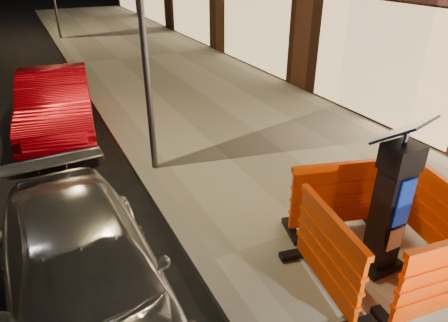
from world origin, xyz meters
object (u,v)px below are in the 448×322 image
barrier_back (336,197)px  car_silver (93,315)px  parking_kiosk (391,203)px  barrier_front (448,279)px  car_red (63,131)px  barrier_bldgside (433,213)px  barrier_kerbside (327,254)px

barrier_back → car_silver: barrier_back is taller
parking_kiosk → barrier_front: 1.06m
car_silver → car_red: 6.20m
barrier_back → barrier_bldgside: size_ratio=1.00×
car_red → car_silver: bearing=-86.2°
barrier_front → car_red: (-3.27, 8.17, -0.73)m
barrier_back → barrier_kerbside: bearing=-119.7°
car_silver → barrier_front: bearing=-30.1°
car_silver → car_red: car_red is taller
parking_kiosk → barrier_kerbside: parking_kiosk is taller
barrier_back → car_red: size_ratio=0.33×
barrier_bldgside → car_silver: barrier_bldgside is taller
barrier_kerbside → car_red: barrier_kerbside is taller
barrier_bldgside → car_silver: bearing=91.7°
barrier_front → car_red: bearing=119.1°
car_silver → barrier_bldgside: bearing=-14.3°
parking_kiosk → barrier_kerbside: (-0.95, 0.00, -0.46)m
barrier_kerbside → car_silver: (-2.72, 1.04, -0.73)m
barrier_bldgside → car_red: size_ratio=0.33×
parking_kiosk → car_silver: (-3.67, 1.04, -1.19)m
parking_kiosk → barrier_back: bearing=102.3°
barrier_kerbside → barrier_bldgside: size_ratio=1.00×
barrier_kerbside → car_silver: size_ratio=0.34×
barrier_front → car_silver: bearing=158.9°
barrier_bldgside → barrier_front: bearing=149.3°
parking_kiosk → car_red: size_ratio=0.46×
barrier_bldgside → car_red: (-4.22, 7.22, -0.73)m
barrier_back → car_silver: (-3.67, 0.09, -0.73)m
barrier_front → barrier_back: size_ratio=1.00×
barrier_back → car_red: (-3.27, 6.27, -0.73)m
car_red → barrier_back: bearing=-54.9°
car_red → barrier_kerbside: bearing=-64.7°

